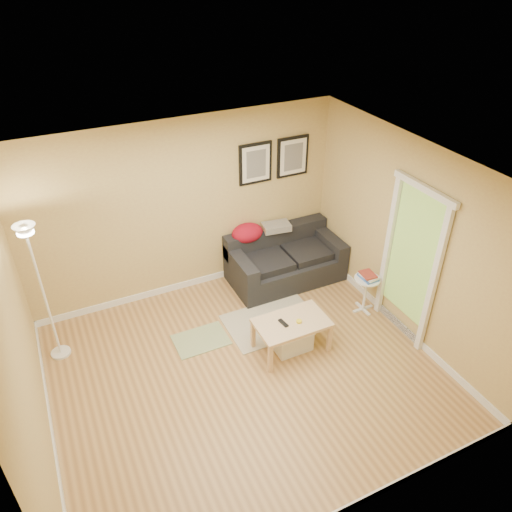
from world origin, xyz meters
name	(u,v)px	position (x,y,z in m)	size (l,w,h in m)	color
floor	(246,372)	(0.00, 0.00, 0.00)	(4.50, 4.50, 0.00)	tan
ceiling	(242,176)	(0.00, 0.00, 2.60)	(4.50, 4.50, 0.00)	white
wall_back	(185,210)	(0.00, 2.00, 1.30)	(4.50, 4.50, 0.00)	tan
wall_front	(350,426)	(0.00, -2.00, 1.30)	(4.50, 4.50, 0.00)	tan
wall_left	(21,351)	(-2.25, 0.00, 1.30)	(4.00, 4.00, 0.00)	tan
wall_right	(408,241)	(2.25, 0.00, 1.30)	(4.00, 4.00, 0.00)	tan
baseboard_back	(191,283)	(0.00, 1.99, 0.05)	(4.50, 0.02, 0.10)	white
baseboard_left	(53,437)	(-2.24, 0.00, 0.05)	(0.02, 4.00, 0.10)	white
baseboard_right	(392,318)	(2.24, 0.00, 0.05)	(0.02, 4.00, 0.10)	white
sofa	(286,258)	(1.38, 1.53, 0.38)	(1.70, 0.90, 0.75)	black
red_throw	(247,233)	(0.89, 1.86, 0.77)	(0.48, 0.36, 0.28)	#A70F30
plaid_throw	(276,227)	(1.36, 1.83, 0.78)	(0.42, 0.26, 0.10)	tan
framed_print_left	(255,163)	(1.08, 1.98, 1.80)	(0.50, 0.04, 0.60)	black
framed_print_right	(293,156)	(1.68, 1.98, 1.80)	(0.50, 0.04, 0.60)	black
area_rug	(272,321)	(0.72, 0.70, 0.01)	(1.25, 0.85, 0.01)	#BFB897
green_runner	(201,340)	(-0.30, 0.77, 0.01)	(0.70, 0.50, 0.01)	#668C4C
coffee_table	(291,335)	(0.70, 0.12, 0.23)	(0.91, 0.56, 0.46)	#DDB387
remote_control	(283,323)	(0.58, 0.14, 0.47)	(0.05, 0.16, 0.02)	black
tape_roll	(299,321)	(0.77, 0.07, 0.47)	(0.07, 0.07, 0.03)	yellow
storage_bin	(292,339)	(0.72, 0.14, 0.15)	(0.48, 0.35, 0.30)	white
side_table	(365,294)	(2.02, 0.37, 0.27)	(0.36, 0.36, 0.55)	white
book_stack	(368,276)	(2.03, 0.37, 0.59)	(0.19, 0.26, 0.08)	#3A63AF
floor_lamp	(45,298)	(-2.00, 1.32, 0.90)	(0.25, 0.25, 1.90)	white
doorway	(409,266)	(2.20, -0.15, 1.02)	(0.12, 1.01, 2.13)	white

